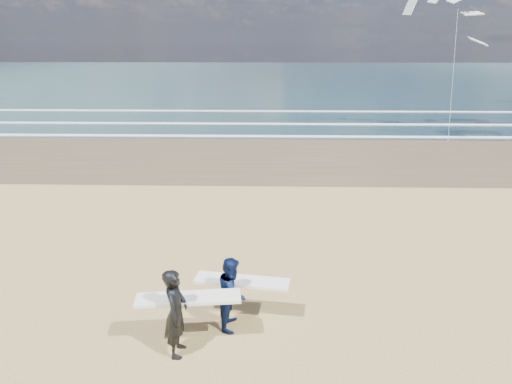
{
  "coord_description": "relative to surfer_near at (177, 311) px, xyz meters",
  "views": [
    {
      "loc": [
        1.87,
        -7.37,
        6.27
      ],
      "look_at": [
        1.52,
        6.0,
        1.76
      ],
      "focal_mm": 32.0,
      "sensor_mm": 36.0,
      "label": 1
    }
  ],
  "objects": [
    {
      "name": "kite_1",
      "position": [
        14.04,
        23.66,
        4.74
      ],
      "size": [
        6.25,
        4.79,
        10.04
      ],
      "color": "slate",
      "rests_on": "ground"
    },
    {
      "name": "ocean",
      "position": [
        19.95,
        71.37,
        -0.97
      ],
      "size": [
        220.0,
        100.0,
        0.02
      ],
      "primitive_type": "cube",
      "color": "#192F38",
      "rests_on": "ground"
    },
    {
      "name": "surfer_far",
      "position": [
        1.07,
        1.0,
        -0.12
      ],
      "size": [
        2.25,
        1.21,
        1.7
      ],
      "color": "#0A163C",
      "rests_on": "ground"
    },
    {
      "name": "surfer_near",
      "position": [
        0.0,
        0.0,
        0.0
      ],
      "size": [
        2.25,
        1.09,
        1.94
      ],
      "color": "black",
      "rests_on": "ground"
    },
    {
      "name": "foam_breakers",
      "position": [
        19.95,
        27.47,
        -0.93
      ],
      "size": [
        220.0,
        11.7,
        0.05
      ],
      "color": "white",
      "rests_on": "ground"
    }
  ]
}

